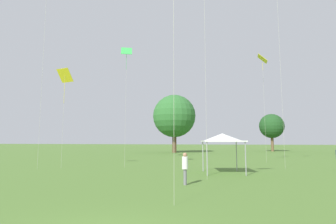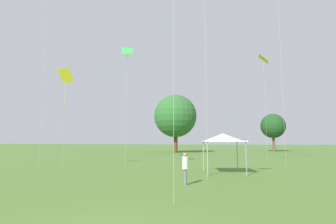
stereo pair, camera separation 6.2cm
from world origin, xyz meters
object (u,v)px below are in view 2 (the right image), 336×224
at_px(person_standing_0, 185,165).
at_px(kite_1, 263,61).
at_px(canopy_tent, 223,138).
at_px(kite_8, 127,55).
at_px(distant_tree_2, 175,116).
at_px(kite_3, 66,77).
at_px(distant_tree_0, 273,126).

distance_m(person_standing_0, kite_1, 18.88).
bearing_deg(canopy_tent, kite_1, 66.83).
xyz_separation_m(kite_8, distant_tree_2, (-1.06, 27.32, -2.77)).
bearing_deg(person_standing_0, kite_3, -11.72).
height_order(canopy_tent, kite_8, kite_8).
bearing_deg(canopy_tent, distant_tree_0, 76.09).
distance_m(person_standing_0, distant_tree_2, 35.84).
xyz_separation_m(kite_1, distant_tree_2, (-13.23, 19.53, -3.79)).
bearing_deg(kite_8, distant_tree_0, 88.40).
bearing_deg(person_standing_0, distant_tree_2, -61.70).
xyz_separation_m(canopy_tent, kite_1, (4.23, 9.89, 8.17)).
xyz_separation_m(person_standing_0, distant_tree_0, (11.53, 44.43, 4.23)).
distance_m(kite_8, distant_tree_0, 41.33).
height_order(kite_1, distant_tree_2, kite_1).
relative_size(person_standing_0, kite_3, 0.20).
xyz_separation_m(person_standing_0, kite_8, (-6.11, 7.31, 8.58)).
height_order(kite_3, kite_8, kite_8).
relative_size(person_standing_0, distant_tree_2, 0.15).
bearing_deg(distant_tree_2, person_standing_0, -78.29).
height_order(kite_1, kite_3, kite_1).
xyz_separation_m(kite_3, kite_8, (4.91, 1.37, 2.04)).
xyz_separation_m(kite_8, distant_tree_0, (17.65, 37.12, -4.34)).
bearing_deg(distant_tree_0, kite_1, -100.58).
bearing_deg(distant_tree_2, kite_8, -87.77).
bearing_deg(kite_8, distant_tree_2, 116.05).
xyz_separation_m(person_standing_0, kite_1, (6.05, 15.09, 9.60)).
bearing_deg(distant_tree_0, kite_3, -120.37).
height_order(kite_3, distant_tree_0, kite_3).
bearing_deg(canopy_tent, kite_8, 165.17).
xyz_separation_m(kite_1, kite_3, (-17.07, -9.16, -3.06)).
relative_size(kite_1, distant_tree_0, 1.45).
distance_m(kite_1, distant_tree_0, 30.32).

